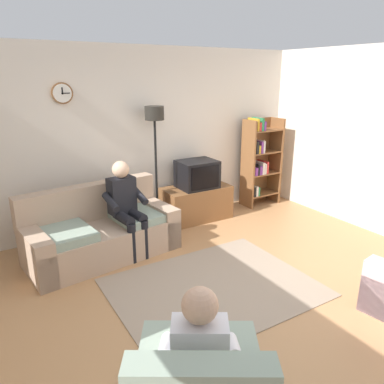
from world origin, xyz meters
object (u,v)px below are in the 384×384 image
(tv, at_px, (197,174))
(person_in_left_armchair, at_px, (199,352))
(tv_stand, at_px, (196,203))
(floor_lamp, at_px, (155,134))
(couch, at_px, (101,233))
(bookshelf, at_px, (259,160))
(person_on_couch, at_px, (126,203))

(tv, height_order, person_in_left_armchair, person_in_left_armchair)
(tv_stand, relative_size, floor_lamp, 0.59)
(floor_lamp, bearing_deg, tv, -10.57)
(tv_stand, bearing_deg, couch, -165.13)
(bookshelf, relative_size, floor_lamp, 0.86)
(person_in_left_armchair, bearing_deg, floor_lamp, 68.56)
(couch, xyz_separation_m, tv_stand, (1.74, 0.46, -0.04))
(couch, relative_size, bookshelf, 1.26)
(couch, bearing_deg, bookshelf, 9.77)
(tv, relative_size, bookshelf, 0.38)
(couch, xyz_separation_m, bookshelf, (3.10, 0.53, 0.50))
(bookshelf, bearing_deg, couch, -170.23)
(bookshelf, distance_m, person_on_couch, 2.86)
(bookshelf, xyz_separation_m, person_on_couch, (-2.78, -0.64, -0.12))
(couch, relative_size, person_in_left_armchair, 1.78)
(couch, xyz_separation_m, floor_lamp, (1.08, 0.56, 1.14))
(tv, relative_size, floor_lamp, 0.32)
(tv, height_order, bookshelf, bookshelf)
(bookshelf, relative_size, person_in_left_armchair, 1.41)
(tv_stand, height_order, person_in_left_armchair, person_in_left_armchair)
(tv_stand, relative_size, person_on_couch, 0.89)
(bookshelf, distance_m, person_in_left_armchair, 4.71)
(tv, height_order, person_on_couch, person_on_couch)
(floor_lamp, xyz_separation_m, person_on_couch, (-0.76, -0.67, -0.75))
(tv, relative_size, person_on_couch, 0.48)
(tv_stand, xyz_separation_m, person_on_couch, (-1.42, -0.57, 0.42))
(person_on_couch, relative_size, person_in_left_armchair, 1.11)
(floor_lamp, xyz_separation_m, person_in_left_armchair, (-1.31, -3.34, -0.85))
(couch, height_order, person_in_left_armchair, person_in_left_armchair)
(tv, bearing_deg, bookshelf, 4.04)
(tv_stand, relative_size, person_in_left_armchair, 0.98)
(couch, xyz_separation_m, person_in_left_armchair, (-0.23, -2.78, 0.29))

